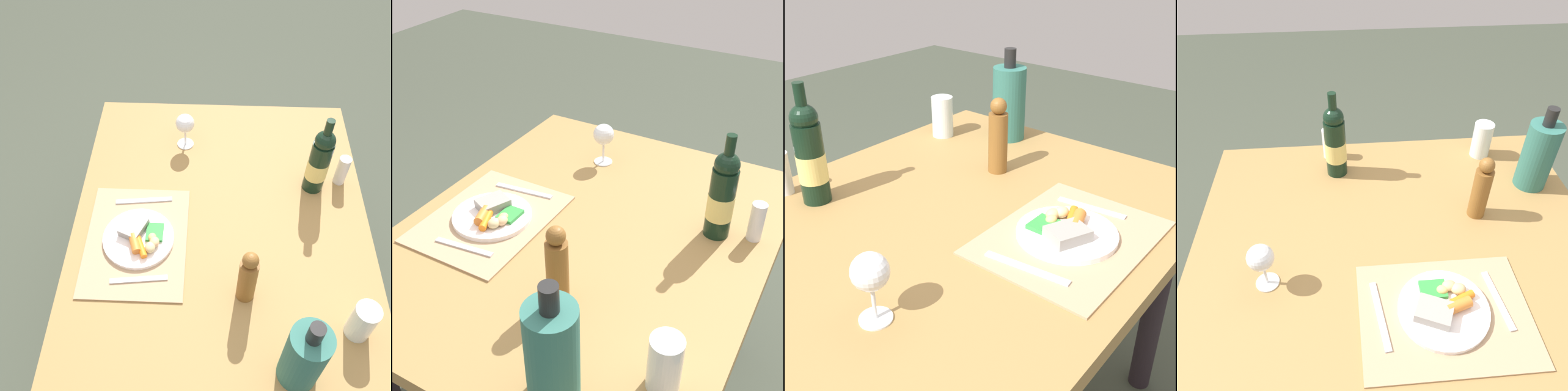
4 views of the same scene
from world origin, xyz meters
TOP-DOWN VIEW (x-y plane):
  - ground_plane at (0.00, 0.00)m, footprint 8.00×8.00m
  - dining_table at (0.00, 0.00)m, footprint 1.25×1.01m
  - placemat at (0.09, -0.28)m, footprint 0.44×0.33m
  - dinner_plate at (0.08, -0.27)m, footprint 0.24×0.24m
  - fork at (-0.08, -0.27)m, footprint 0.04×0.20m
  - knife at (0.23, -0.26)m, footprint 0.04×0.18m
  - wine_bottle at (-0.18, 0.33)m, footprint 0.07×0.07m
  - wine_glass at (-0.38, -0.14)m, footprint 0.07×0.07m
  - pepper_mill at (0.27, 0.07)m, footprint 0.06×0.06m
  - water_tumbler at (0.37, 0.39)m, footprint 0.07×0.07m
  - cooler_bottle at (0.50, 0.21)m, footprint 0.11×0.11m
  - salt_shaker at (-0.21, 0.43)m, footprint 0.04×0.04m

SIDE VIEW (x-z plane):
  - ground_plane at x=0.00m, z-range 0.00..0.00m
  - dining_table at x=0.00m, z-range 0.28..1.05m
  - placemat at x=0.09m, z-range 0.77..0.77m
  - fork at x=-0.08m, z-range 0.77..0.78m
  - knife at x=0.23m, z-range 0.77..0.78m
  - dinner_plate at x=0.08m, z-range 0.76..0.81m
  - salt_shaker at x=-0.21m, z-range 0.77..0.88m
  - water_tumbler at x=0.37m, z-range 0.76..0.89m
  - wine_glass at x=-0.38m, z-range 0.80..0.94m
  - pepper_mill at x=0.27m, z-range 0.76..0.98m
  - cooler_bottle at x=0.50m, z-range 0.74..1.04m
  - wine_bottle at x=-0.18m, z-range 0.74..1.06m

